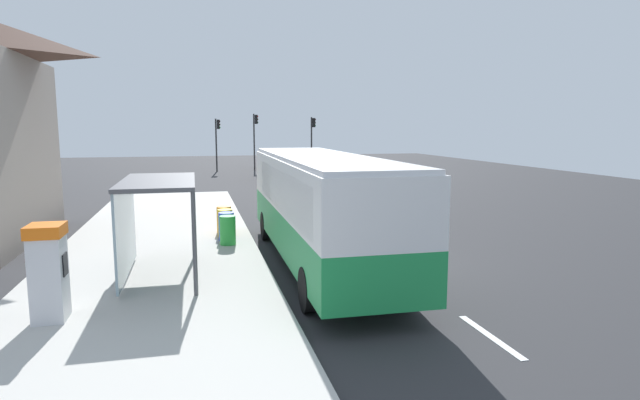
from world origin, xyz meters
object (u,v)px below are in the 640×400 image
at_px(traffic_light_far_side, 217,136).
at_px(traffic_light_near_side, 313,135).
at_px(ticket_machine, 49,272).
at_px(sedan_near, 273,160).
at_px(recycling_bin_blue, 226,226).
at_px(bus_shelter, 146,203).
at_px(white_van, 294,162).
at_px(traffic_light_median, 255,133).
at_px(recycling_bin_yellow, 225,223).
at_px(recycling_bin_orange, 224,219).
at_px(bus, 320,203).
at_px(recycling_bin_green, 228,230).
at_px(sedan_far, 286,165).

bearing_deg(traffic_light_far_side, traffic_light_near_side, -5.32).
bearing_deg(traffic_light_far_side, ticket_machine, -97.63).
relative_size(sedan_near, recycling_bin_blue, 4.68).
xyz_separation_m(sedan_near, bus_shelter, (-8.71, -36.75, 1.31)).
bearing_deg(white_van, traffic_light_median, 100.56).
distance_m(ticket_machine, bus_shelter, 3.39).
height_order(sedan_near, recycling_bin_blue, sedan_near).
distance_m(recycling_bin_yellow, recycling_bin_orange, 0.70).
xyz_separation_m(bus, recycling_bin_green, (-2.49, 2.61, -1.19)).
distance_m(bus, traffic_light_near_side, 33.72).
relative_size(bus, recycling_bin_orange, 11.62).
bearing_deg(bus, traffic_light_near_side, 77.64).
bearing_deg(recycling_bin_yellow, sedan_far, 75.45).
height_order(recycling_bin_orange, traffic_light_median, traffic_light_median).
bearing_deg(traffic_light_median, recycling_bin_blue, -98.38).
bearing_deg(recycling_bin_green, traffic_light_far_side, 87.97).
distance_m(recycling_bin_orange, traffic_light_median, 30.29).
xyz_separation_m(bus, recycling_bin_yellow, (-2.49, 4.01, -1.19)).
xyz_separation_m(sedan_far, ticket_machine, (-10.37, -32.48, 0.38)).
distance_m(bus, recycling_bin_orange, 5.46).
xyz_separation_m(recycling_bin_orange, traffic_light_far_side, (1.10, 29.00, 2.51)).
height_order(recycling_bin_green, bus_shelter, bus_shelter).
xyz_separation_m(bus, sedan_far, (4.01, 29.05, -1.05)).
bearing_deg(ticket_machine, recycling_bin_yellow, 62.51).
bearing_deg(traffic_light_near_side, recycling_bin_green, -107.75).
xyz_separation_m(recycling_bin_blue, traffic_light_near_side, (9.70, 29.60, 2.60)).
distance_m(sedan_near, bus_shelter, 37.79).
height_order(recycling_bin_green, recycling_bin_yellow, same).
height_order(sedan_near, recycling_bin_orange, sedan_near).
distance_m(ticket_machine, recycling_bin_yellow, 8.40).
height_order(ticket_machine, recycling_bin_blue, ticket_machine).
bearing_deg(sedan_far, white_van, -91.36).
xyz_separation_m(recycling_bin_orange, traffic_light_near_side, (9.70, 28.20, 2.60)).
relative_size(recycling_bin_yellow, bus_shelter, 0.24).
bearing_deg(traffic_light_median, traffic_light_near_side, -17.41).
distance_m(white_van, bus_shelter, 26.90).
height_order(bus, sedan_near, bus).
bearing_deg(sedan_far, sedan_near, 90.01).
xyz_separation_m(recycling_bin_blue, recycling_bin_orange, (0.00, 1.40, 0.00)).
distance_m(sedan_far, traffic_light_near_side, 5.59).
relative_size(sedan_near, recycling_bin_yellow, 4.68).
relative_size(recycling_bin_blue, traffic_light_near_side, 0.19).
xyz_separation_m(sedan_near, recycling_bin_blue, (-6.50, -32.82, -0.14)).
xyz_separation_m(white_van, ticket_machine, (-10.27, -28.28, -0.17)).
bearing_deg(ticket_machine, sedan_far, 72.29).
distance_m(white_van, recycling_bin_blue, 22.48).
bearing_deg(bus_shelter, sedan_near, 76.66).
relative_size(recycling_bin_green, bus_shelter, 0.24).
relative_size(sedan_far, recycling_bin_green, 4.64).
xyz_separation_m(recycling_bin_green, traffic_light_median, (4.60, 31.90, 2.79)).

